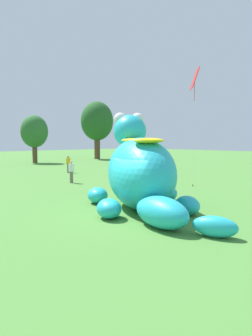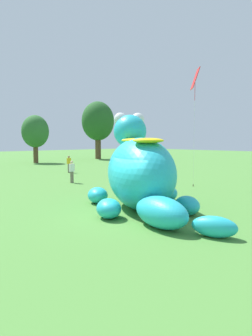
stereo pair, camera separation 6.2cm
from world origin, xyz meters
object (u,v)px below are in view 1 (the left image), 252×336
(spectator_by_cars, at_px, (154,176))
(spectator_mid_field, at_px, (71,172))
(giant_inflatable_creature, at_px, (141,172))
(spectator_far_side, at_px, (68,164))
(tethered_flying_kite, at_px, (195,81))

(spectator_by_cars, bearing_deg, spectator_mid_field, 110.66)
(giant_inflatable_creature, height_order, spectator_mid_field, giant_inflatable_creature)
(spectator_mid_field, relative_size, spectator_by_cars, 1.00)
(spectator_mid_field, bearing_deg, spectator_far_side, 58.24)
(spectator_by_cars, relative_size, spectator_far_side, 1.00)
(giant_inflatable_creature, bearing_deg, spectator_far_side, 67.48)
(spectator_by_cars, distance_m, spectator_far_side, 13.11)
(giant_inflatable_creature, bearing_deg, tethered_flying_kite, 17.46)
(giant_inflatable_creature, bearing_deg, spectator_mid_field, 74.39)
(spectator_mid_field, height_order, spectator_far_side, same)
(giant_inflatable_creature, height_order, spectator_far_side, giant_inflatable_creature)
(spectator_mid_field, height_order, tethered_flying_kite, tethered_flying_kite)
(spectator_by_cars, height_order, spectator_far_side, same)
(tethered_flying_kite, bearing_deg, spectator_by_cars, 156.27)
(tethered_flying_kite, bearing_deg, spectator_far_side, 94.25)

